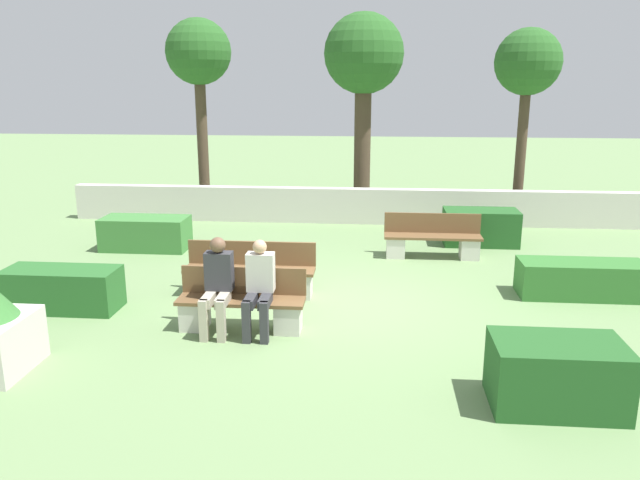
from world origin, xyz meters
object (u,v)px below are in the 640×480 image
(bench_front, at_px, (242,307))
(person_seated_woman, at_px, (259,284))
(bench_left_side, at_px, (250,275))
(person_seated_man, at_px, (217,281))
(tree_center_left, at_px, (364,60))
(bench_right_side, at_px, (432,241))
(tree_leftmost, at_px, (199,57))
(tree_center_right, at_px, (528,66))

(bench_front, bearing_deg, person_seated_woman, -26.21)
(bench_left_side, distance_m, person_seated_man, 1.64)
(person_seated_woman, xyz_separation_m, tree_center_left, (1.22, 8.34, 3.19))
(bench_front, relative_size, tree_center_left, 0.35)
(bench_front, bearing_deg, bench_left_side, 96.54)
(bench_left_side, bearing_deg, bench_front, -71.89)
(bench_right_side, distance_m, tree_center_left, 5.75)
(person_seated_woman, relative_size, tree_center_left, 0.26)
(bench_front, relative_size, tree_leftmost, 0.36)
(person_seated_woman, height_order, tree_center_left, tree_center_left)
(person_seated_woman, bearing_deg, bench_left_side, 105.92)
(person_seated_man, relative_size, tree_center_left, 0.26)
(bench_left_side, distance_m, tree_leftmost, 8.07)
(bench_right_side, bearing_deg, bench_left_side, -152.49)
(bench_front, bearing_deg, tree_leftmost, 108.52)
(person_seated_woman, bearing_deg, tree_center_left, 81.70)
(bench_right_side, bearing_deg, person_seated_man, -139.76)
(bench_left_side, xyz_separation_m, tree_leftmost, (-2.57, 6.72, 3.66))
(person_seated_woman, bearing_deg, tree_leftmost, 109.99)
(bench_right_side, relative_size, person_seated_woman, 1.45)
(bench_left_side, height_order, person_seated_man, person_seated_man)
(person_seated_woman, height_order, tree_center_right, tree_center_right)
(tree_center_left, distance_m, tree_center_right, 3.99)
(bench_left_side, bearing_deg, person_seated_man, -83.21)
(person_seated_woman, bearing_deg, bench_right_side, 56.44)
(bench_left_side, height_order, tree_center_left, tree_center_left)
(bench_front, height_order, person_seated_man, person_seated_man)
(bench_right_side, distance_m, person_seated_man, 5.29)
(bench_right_side, distance_m, person_seated_woman, 4.94)
(bench_left_side, bearing_deg, tree_leftmost, 122.50)
(bench_front, xyz_separation_m, person_seated_man, (-0.30, -0.14, 0.42))
(person_seated_man, bearing_deg, bench_right_side, 51.09)
(bench_front, distance_m, person_seated_woman, 0.51)
(bench_left_side, distance_m, tree_center_right, 9.17)
(person_seated_woman, distance_m, tree_center_right, 9.98)
(bench_front, bearing_deg, bench_right_side, 52.78)
(person_seated_man, distance_m, tree_center_left, 9.10)
(bench_front, relative_size, bench_right_side, 0.94)
(person_seated_man, distance_m, tree_leftmost, 9.25)
(bench_left_side, bearing_deg, tree_center_right, 60.12)
(tree_center_left, bearing_deg, tree_center_right, -5.37)
(tree_center_right, bearing_deg, person_seated_man, -125.91)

